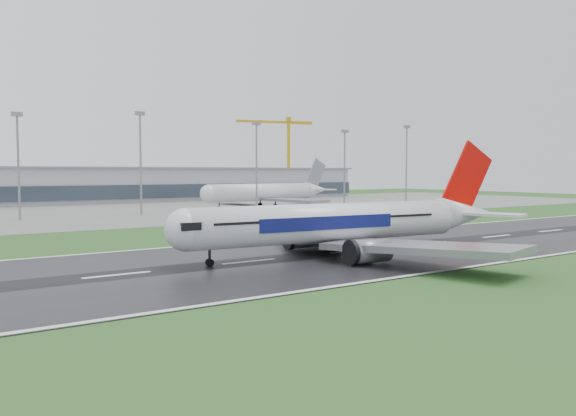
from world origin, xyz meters
TOP-DOWN VIEW (x-y plane):
  - ground at (0.00, 0.00)m, footprint 520.00×520.00m
  - runway at (0.00, 0.00)m, footprint 400.00×45.00m
  - apron at (0.00, 125.00)m, footprint 400.00×130.00m
  - terminal at (0.00, 185.00)m, footprint 240.00×36.00m
  - main_airliner at (-22.37, -3.07)m, footprint 67.53×64.87m
  - parked_airliner at (33.91, 113.65)m, footprint 70.03×66.27m
  - tower_crane at (102.81, 200.00)m, footprint 45.06×13.70m
  - floodmast_1 at (-56.16, 100.00)m, footprint 0.64×0.64m
  - floodmast_2 at (-21.08, 100.00)m, footprint 0.64×0.64m
  - floodmast_3 at (21.22, 100.00)m, footprint 0.64×0.64m
  - floodmast_4 at (61.75, 100.00)m, footprint 0.64×0.64m
  - floodmast_5 at (96.14, 100.00)m, footprint 0.64×0.64m

SIDE VIEW (x-z plane):
  - ground at x=0.00m, z-range 0.00..0.00m
  - apron at x=0.00m, z-range 0.00..0.08m
  - runway at x=0.00m, z-range 0.00..0.10m
  - terminal at x=0.00m, z-range 0.00..15.00m
  - main_airliner at x=-22.37m, z-range 0.10..18.44m
  - parked_airliner at x=33.91m, z-range 0.08..18.56m
  - floodmast_4 at x=61.75m, z-range 0.00..28.99m
  - floodmast_1 at x=-56.16m, z-range 0.00..29.01m
  - floodmast_3 at x=21.22m, z-range 0.00..30.10m
  - floodmast_2 at x=-21.08m, z-range 0.00..31.23m
  - floodmast_5 at x=96.14m, z-range 0.00..32.33m
  - tower_crane at x=102.81m, z-range 0.00..45.18m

